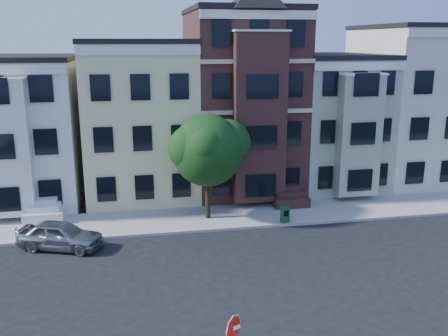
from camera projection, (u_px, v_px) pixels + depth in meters
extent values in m
plane|color=black|center=(312.00, 275.00, 22.31)|extent=(120.00, 120.00, 0.00)
cube|color=#9E9B93|center=(264.00, 214.00, 29.91)|extent=(60.00, 4.00, 0.15)
cube|color=white|center=(15.00, 131.00, 32.26)|extent=(8.00, 9.00, 9.00)
cube|color=beige|center=(140.00, 120.00, 33.59)|extent=(7.00, 9.00, 10.00)
cube|color=#3F201C|center=(241.00, 103.00, 34.62)|extent=(7.00, 9.00, 12.00)
cube|color=#9CAC91|center=(328.00, 121.00, 36.18)|extent=(6.00, 9.00, 9.00)
cube|color=silver|center=(418.00, 105.00, 37.20)|extent=(8.00, 9.00, 11.00)
imported|color=gray|center=(60.00, 235.00, 25.01)|extent=(4.55, 3.06, 1.44)
cube|color=#1C5630|center=(285.00, 215.00, 28.29)|extent=(0.49, 0.45, 0.93)
cylinder|color=silver|center=(16.00, 235.00, 25.69)|extent=(0.22, 0.22, 0.60)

